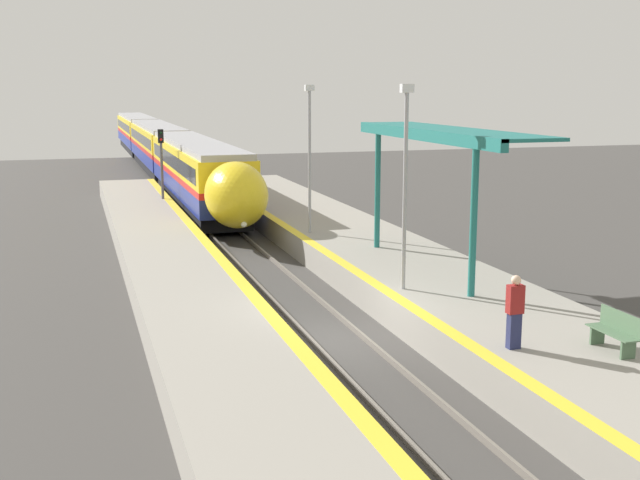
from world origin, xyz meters
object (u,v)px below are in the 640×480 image
at_px(person_waiting, 515,311).
at_px(lamppost_mid, 310,150).
at_px(lamppost_near, 405,175).
at_px(platform_bench, 616,331).
at_px(railway_signal, 162,164).
at_px(train, 160,146).

relative_size(person_waiting, lamppost_mid, 0.29).
bearing_deg(lamppost_mid, lamppost_near, -90.00).
bearing_deg(person_waiting, lamppost_near, 92.48).
bearing_deg(person_waiting, platform_bench, -21.78).
bearing_deg(lamppost_mid, platform_bench, -81.83).
relative_size(platform_bench, railway_signal, 0.31).
height_order(person_waiting, railway_signal, railway_signal).
relative_size(person_waiting, lamppost_near, 0.29).
height_order(railway_signal, lamppost_near, lamppost_near).
distance_m(railway_signal, lamppost_mid, 12.68).
distance_m(platform_bench, railway_signal, 28.73).
xyz_separation_m(lamppost_near, lamppost_mid, (0.00, 9.59, 0.00)).
bearing_deg(person_waiting, lamppost_mid, 90.93).
bearing_deg(lamppost_near, railway_signal, 102.09).
xyz_separation_m(train, railway_signal, (-2.13, -21.26, 0.61)).
relative_size(train, lamppost_near, 11.02).
xyz_separation_m(person_waiting, lamppost_near, (-0.25, 5.72, 2.45)).
distance_m(train, person_waiting, 48.38).
relative_size(train, railway_signal, 14.10).
relative_size(platform_bench, person_waiting, 0.85).
xyz_separation_m(platform_bench, lamppost_mid, (-2.32, 16.13, 2.85)).
bearing_deg(train, lamppost_mid, -85.78).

